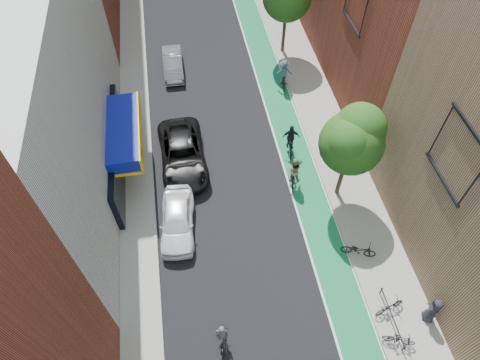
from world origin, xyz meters
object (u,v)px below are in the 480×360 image
cyclist_lane_mid (291,142)px  pedestrian (433,310)px  parked_car_white (177,220)px  parked_car_black (183,154)px  cyclist_lane_far (284,75)px  cyclist_lane_near (294,174)px  parked_car_silver (173,64)px  cyclist_lead (222,338)px

cyclist_lane_mid → pedestrian: cyclist_lane_mid is taller
parked_car_white → cyclist_lane_mid: cyclist_lane_mid is taller
pedestrian → parked_car_black: bearing=-117.0°
cyclist_lane_mid → cyclist_lane_far: size_ratio=1.01×
parked_car_black → cyclist_lane_near: bearing=-25.0°
parked_car_silver → pedestrian: size_ratio=2.26×
cyclist_lane_far → pedestrian: (2.90, -17.90, 0.08)m
parked_car_black → pedestrian: pedestrian is taller
cyclist_lane_near → parked_car_black: bearing=-8.8°
parked_car_silver → cyclist_lane_mid: (6.67, -9.31, 0.17)m
cyclist_lead → cyclist_lane_far: size_ratio=0.88×
parked_car_black → cyclist_lane_near: cyclist_lane_near is taller
cyclist_lead → cyclist_lane_near: bearing=-113.3°
parked_car_silver → cyclist_lead: (0.73, -20.45, -0.02)m
parked_car_white → cyclist_lane_far: 13.69m
parked_car_white → cyclist_lane_near: size_ratio=2.03×
parked_car_white → pedestrian: 13.45m
parked_car_silver → cyclist_lane_mid: cyclist_lane_mid is taller
parked_car_black → cyclist_lane_near: size_ratio=2.68×
parked_car_black → pedestrian: size_ratio=3.31×
cyclist_lead → parked_car_black: bearing=-76.6°
cyclist_lane_near → cyclist_lane_mid: 2.61m
cyclist_lane_mid → cyclist_lead: bearing=72.3°
cyclist_lane_near → cyclist_lane_mid: (0.47, 2.57, -0.12)m
parked_car_silver → parked_car_white: bearing=-92.3°
parked_car_silver → cyclist_lane_near: size_ratio=1.83×
cyclist_lane_mid → cyclist_lane_far: bearing=-88.9°
parked_car_black → parked_car_silver: size_ratio=1.47×
parked_car_white → pedestrian: pedestrian is taller
parked_car_black → cyclist_lane_near: 6.84m
pedestrian → cyclist_lane_mid: bearing=-140.4°
parked_car_black → pedestrian: bearing=-49.4°
parked_car_white → parked_car_black: (0.71, 4.66, 0.06)m
cyclist_lane_far → cyclist_lane_mid: bearing=89.0°
cyclist_lane_mid → cyclist_lane_far: (1.03, 6.26, 0.13)m
cyclist_lane_mid → pedestrian: 12.29m
cyclist_lane_near → pedestrian: size_ratio=1.24×
cyclist_lane_mid → pedestrian: bearing=119.1°
parked_car_silver → parked_car_black: bearing=-89.6°
cyclist_lane_near → cyclist_lane_mid: bearing=-85.6°
parked_car_white → parked_car_silver: (0.78, 13.80, -0.10)m
cyclist_lead → cyclist_lane_mid: size_ratio=0.88×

